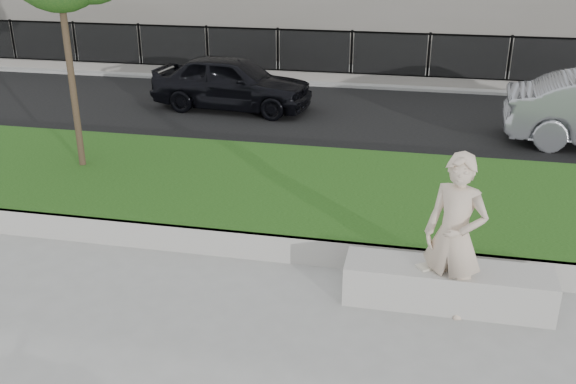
% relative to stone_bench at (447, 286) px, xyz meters
% --- Properties ---
extents(ground, '(90.00, 90.00, 0.00)m').
position_rel_stone_bench_xyz_m(ground, '(-1.98, -0.40, -0.26)').
color(ground, gray).
rests_on(ground, ground).
extents(grass_bank, '(34.00, 4.00, 0.40)m').
position_rel_stone_bench_xyz_m(grass_bank, '(-1.98, 2.60, -0.06)').
color(grass_bank, '#13350D').
rests_on(grass_bank, ground).
extents(grass_kerb, '(34.00, 0.08, 0.40)m').
position_rel_stone_bench_xyz_m(grass_kerb, '(-1.98, 0.64, -0.06)').
color(grass_kerb, '#A5A39B').
rests_on(grass_kerb, ground).
extents(street, '(34.00, 7.00, 0.04)m').
position_rel_stone_bench_xyz_m(street, '(-1.98, 8.10, -0.24)').
color(street, black).
rests_on(street, ground).
extents(far_pavement, '(34.00, 3.00, 0.12)m').
position_rel_stone_bench_xyz_m(far_pavement, '(-1.98, 12.60, -0.20)').
color(far_pavement, gray).
rests_on(far_pavement, ground).
extents(iron_fence, '(32.00, 0.30, 1.50)m').
position_rel_stone_bench_xyz_m(iron_fence, '(-1.98, 11.60, 0.28)').
color(iron_fence, slate).
rests_on(iron_fence, far_pavement).
extents(stone_bench, '(2.52, 0.63, 0.52)m').
position_rel_stone_bench_xyz_m(stone_bench, '(0.00, 0.00, 0.00)').
color(stone_bench, '#A5A39B').
rests_on(stone_bench, ground).
extents(man, '(0.87, 0.74, 2.03)m').
position_rel_stone_bench_xyz_m(man, '(0.02, -0.15, 0.76)').
color(man, beige).
rests_on(man, ground).
extents(book, '(0.29, 0.27, 0.03)m').
position_rel_stone_bench_xyz_m(book, '(-0.26, -0.05, 0.27)').
color(book, beige).
rests_on(book, stone_bench).
extents(car_dark, '(4.18, 2.00, 1.38)m').
position_rel_stone_bench_xyz_m(car_dark, '(-5.20, 8.22, 0.47)').
color(car_dark, black).
rests_on(car_dark, street).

